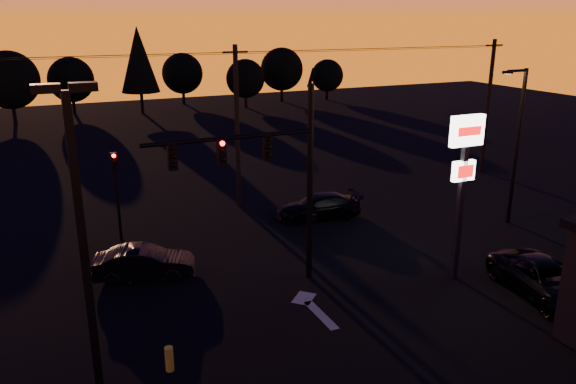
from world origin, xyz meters
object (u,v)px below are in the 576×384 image
at_px(car_mid, 144,263).
at_px(traffic_signal_mast, 273,167).
at_px(car_right, 319,206).
at_px(pylon_sign, 464,163).
at_px(suv_parked, 546,279).
at_px(bollard, 169,359).
at_px(secondary_signal, 116,183).
at_px(streetlight, 516,140).
at_px(parking_lot_light, 85,262).

bearing_deg(car_mid, traffic_signal_mast, -104.05).
bearing_deg(traffic_signal_mast, car_right, 49.67).
bearing_deg(pylon_sign, car_mid, 155.93).
bearing_deg(car_mid, pylon_sign, -97.48).
height_order(pylon_sign, car_mid, pylon_sign).
bearing_deg(traffic_signal_mast, car_mid, 149.36).
relative_size(pylon_sign, suv_parked, 1.35).
height_order(bollard, car_mid, car_mid).
bearing_deg(secondary_signal, suv_parked, -42.14).
relative_size(streetlight, suv_parked, 1.59).
bearing_deg(parking_lot_light, car_mid, 74.20).
distance_m(car_mid, car_right, 10.52).
bearing_deg(pylon_sign, parking_lot_light, -162.77).
bearing_deg(streetlight, car_right, 151.60).
relative_size(secondary_signal, bollard, 5.44).
relative_size(secondary_signal, car_mid, 1.06).
height_order(streetlight, car_mid, streetlight).
bearing_deg(streetlight, traffic_signal_mast, -173.86).
bearing_deg(streetlight, suv_parked, -125.35).
distance_m(secondary_signal, car_mid, 5.23).
bearing_deg(traffic_signal_mast, secondary_signal, 123.19).
xyz_separation_m(bollard, suv_parked, (14.38, -1.23, 0.30)).
bearing_deg(car_mid, suv_parked, -103.48).
distance_m(car_right, suv_parked, 12.14).
bearing_deg(parking_lot_light, traffic_signal_mast, 43.37).
distance_m(bollard, car_right, 14.66).
relative_size(car_mid, car_right, 0.90).
bearing_deg(parking_lot_light, streetlight, 21.65).
bearing_deg(streetlight, bollard, -163.88).
height_order(streetlight, car_right, streetlight).
bearing_deg(bollard, secondary_signal, 88.62).
height_order(traffic_signal_mast, car_right, traffic_signal_mast).
bearing_deg(secondary_signal, parking_lot_light, -99.79).
bearing_deg(suv_parked, parking_lot_light, -164.92).
distance_m(traffic_signal_mast, bollard, 7.98).
relative_size(car_mid, suv_parked, 0.81).
bearing_deg(suv_parked, bollard, -175.74).
bearing_deg(car_right, bollard, -36.46).
bearing_deg(bollard, traffic_signal_mast, 37.95).
distance_m(secondary_signal, car_right, 10.50).
xyz_separation_m(traffic_signal_mast, pylon_sign, (7.10, -2.49, -0.02)).
xyz_separation_m(streetlight, car_right, (-8.72, 4.72, -3.76)).
distance_m(parking_lot_light, car_right, 18.89).
relative_size(pylon_sign, streetlight, 0.85).
height_order(bollard, suv_parked, suv_parked).
bearing_deg(pylon_sign, secondary_signal, 140.23).
height_order(traffic_signal_mast, car_mid, traffic_signal_mast).
relative_size(traffic_signal_mast, car_right, 1.89).
height_order(traffic_signal_mast, pylon_sign, traffic_signal_mast).
bearing_deg(bollard, streetlight, 16.12).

